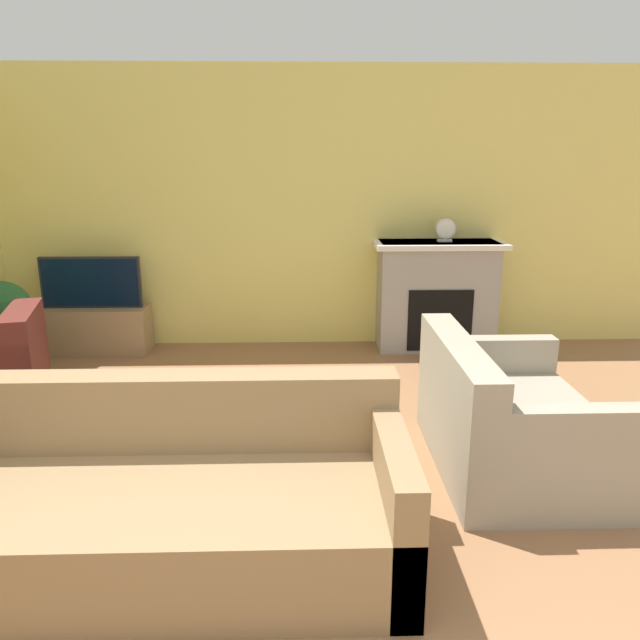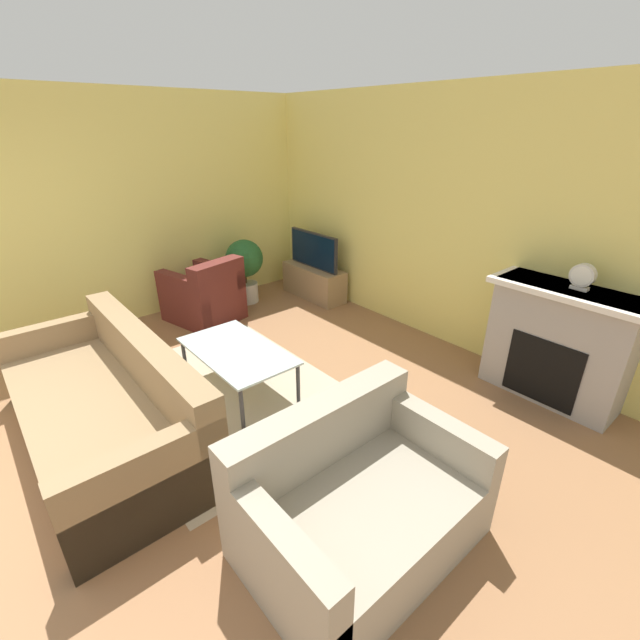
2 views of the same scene
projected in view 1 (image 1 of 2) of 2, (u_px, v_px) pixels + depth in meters
The scene contains 10 objects.
wall_back at pixel (257, 210), 6.09m from camera, with size 7.99×0.06×2.70m.
area_rug at pixel (207, 457), 4.03m from camera, with size 2.37×1.86×0.00m.
fireplace at pixel (437, 293), 6.12m from camera, with size 1.25×0.49×1.07m.
tv_stand at pixel (96, 330), 6.06m from camera, with size 1.02×0.37×0.45m.
tv at pixel (91, 282), 5.93m from camera, with size 0.94×0.06×0.49m.
couch_sectional at pixel (163, 505), 2.98m from camera, with size 2.33×1.00×0.82m.
couch_loveseat at pixel (506, 424), 3.84m from camera, with size 0.94×1.36×0.82m.
coffee_table at pixel (207, 394), 4.06m from camera, with size 1.17×0.66×0.42m.
potted_plant at pixel (2, 322), 5.14m from camera, with size 0.51×0.51×0.89m.
mantel_clock at pixel (445, 230), 5.95m from camera, with size 0.19×0.07×0.22m.
Camera 1 is at (0.42, -1.54, 1.93)m, focal length 35.00 mm.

